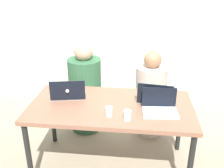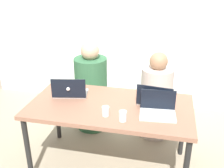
{
  "view_description": "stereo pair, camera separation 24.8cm",
  "coord_description": "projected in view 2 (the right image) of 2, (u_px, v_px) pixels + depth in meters",
  "views": [
    {
      "loc": [
        0.25,
        -2.18,
        1.9
      ],
      "look_at": [
        0.0,
        0.08,
        0.9
      ],
      "focal_mm": 42.0,
      "sensor_mm": 36.0,
      "label": 1
    },
    {
      "loc": [
        0.5,
        -2.14,
        1.9
      ],
      "look_at": [
        0.0,
        0.08,
        0.9
      ],
      "focal_mm": 42.0,
      "sensor_mm": 36.0,
      "label": 2
    }
  ],
  "objects": [
    {
      "name": "ground_plane",
      "position": [
        110.0,
        164.0,
        2.77
      ],
      "size": [
        12.0,
        12.0,
        0.0
      ],
      "primitive_type": "plane",
      "color": "gray"
    },
    {
      "name": "back_wall",
      "position": [
        134.0,
        24.0,
        3.64
      ],
      "size": [
        4.5,
        0.1,
        2.4
      ],
      "primitive_type": "cube",
      "color": "white",
      "rests_on": "ground"
    },
    {
      "name": "desk",
      "position": [
        110.0,
        110.0,
        2.51
      ],
      "size": [
        1.54,
        0.79,
        0.72
      ],
      "color": "#895D48",
      "rests_on": "ground"
    },
    {
      "name": "laptop_back_left",
      "position": [
        70.0,
        92.0,
        2.64
      ],
      "size": [
        0.37,
        0.28,
        0.21
      ],
      "rotation": [
        0.0,
        0.0,
        3.33
      ],
      "color": "#B7B3B3",
      "rests_on": "desk"
    },
    {
      "name": "laptop_back_right",
      "position": [
        155.0,
        100.0,
        2.47
      ],
      "size": [
        0.36,
        0.27,
        0.22
      ],
      "rotation": [
        0.0,
        0.0,
        3.02
      ],
      "color": "silver",
      "rests_on": "desk"
    },
    {
      "name": "person_on_right",
      "position": [
        156.0,
        100.0,
        3.12
      ],
      "size": [
        0.42,
        0.42,
        1.06
      ],
      "rotation": [
        0.0,
        0.0,
        2.98
      ],
      "color": "#BBABA2",
      "rests_on": "ground"
    },
    {
      "name": "water_glass_right",
      "position": [
        123.0,
        117.0,
        2.21
      ],
      "size": [
        0.07,
        0.07,
        0.09
      ],
      "color": "silver",
      "rests_on": "desk"
    },
    {
      "name": "water_glass_center",
      "position": [
        106.0,
        112.0,
        2.29
      ],
      "size": [
        0.06,
        0.06,
        0.09
      ],
      "color": "silver",
      "rests_on": "desk"
    },
    {
      "name": "laptop_front_right",
      "position": [
        158.0,
        110.0,
        2.31
      ],
      "size": [
        0.33,
        0.25,
        0.2
      ],
      "rotation": [
        0.0,
        0.0,
        0.08
      ],
      "color": "silver",
      "rests_on": "desk"
    },
    {
      "name": "person_on_left",
      "position": [
        91.0,
        91.0,
        3.26
      ],
      "size": [
        0.41,
        0.41,
        1.13
      ],
      "rotation": [
        0.0,
        0.0,
        3.09
      ],
      "color": "#2E5D3C",
      "rests_on": "ground"
    }
  ]
}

